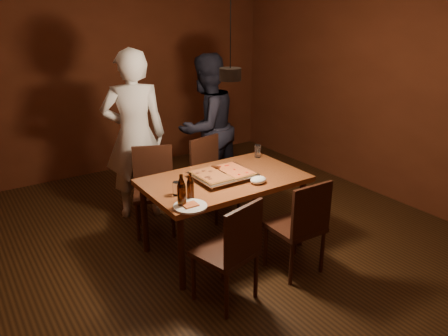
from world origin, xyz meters
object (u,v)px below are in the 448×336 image
diner_dark (207,128)px  dining_table (224,185)px  chair_far_left (154,181)px  chair_near_right (302,220)px  beer_bottle_b (190,186)px  pendant_lamp (230,73)px  chair_far_right (211,169)px  chair_near_left (233,244)px  plate_slice (190,206)px  pizza_tray (223,176)px  diner_white (135,136)px  beer_bottle_a (182,191)px

diner_dark → dining_table: bearing=48.7°
chair_far_left → dining_table: bearing=139.9°
chair_near_right → beer_bottle_b: (-0.82, 0.50, 0.33)m
diner_dark → pendant_lamp: (-0.64, -1.44, 0.88)m
chair_far_right → chair_near_left: same height
chair_far_left → plate_slice: bearing=104.2°
diner_dark → plate_slice: bearing=37.9°
chair_far_left → chair_near_left: bearing=112.6°
dining_table → beer_bottle_b: bearing=-154.3°
chair_near_left → diner_dark: 2.23m
dining_table → diner_dark: 1.36m
chair_near_right → plate_slice: size_ratio=1.77×
pizza_tray → beer_bottle_b: size_ratio=2.41×
chair_near_left → pizza_tray: chair_near_left is taller
beer_bottle_b → pendant_lamp: (0.41, 0.02, 0.90)m
diner_white → pendant_lamp: (0.30, -1.40, 0.82)m
chair_far_right → chair_near_right: size_ratio=1.03×
chair_far_left → pizza_tray: size_ratio=1.01×
chair_far_left → pendant_lamp: 1.61m
beer_bottle_a → diner_dark: 1.95m
chair_near_right → beer_bottle_a: size_ratio=1.76×
pizza_tray → beer_bottle_b: (-0.49, -0.24, 0.09)m
pizza_tray → pendant_lamp: pendant_lamp is taller
pizza_tray → pendant_lamp: bearing=-110.5°
chair_near_right → beer_bottle_b: bearing=149.6°
chair_far_right → diner_white: bearing=-43.8°
chair_near_right → diner_dark: 2.00m
pendant_lamp → beer_bottle_a: bearing=-168.6°
chair_far_right → beer_bottle_a: bearing=36.6°
dining_table → chair_near_left: (-0.42, -0.75, -0.14)m
plate_slice → chair_far_right: bearing=51.4°
dining_table → chair_far_left: 0.88m
beer_bottle_b → plate_slice: (-0.08, -0.14, -0.10)m
beer_bottle_a → plate_slice: (0.05, -0.05, -0.13)m
dining_table → beer_bottle_a: bearing=-152.3°
chair_far_right → pizza_tray: 0.85m
chair_far_left → diner_white: diner_white is taller
beer_bottle_a → chair_near_left: bearing=-63.9°
chair_near_right → plate_slice: chair_near_right is taller
chair_near_left → plate_slice: bearing=99.0°
chair_far_left → chair_near_left: size_ratio=1.09×
chair_far_left → diner_white: (-0.01, 0.40, 0.40)m
chair_far_right → pizza_tray: size_ratio=0.91×
chair_far_left → plate_slice: size_ratio=2.02×
dining_table → chair_near_right: bearing=-66.7°
chair_near_left → chair_near_right: bearing=-13.5°
chair_far_left → chair_near_right: size_ratio=1.14×
dining_table → diner_white: bearing=108.3°
dining_table → pendant_lamp: bearing=-111.1°
chair_near_right → beer_bottle_a: (-0.95, 0.41, 0.35)m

